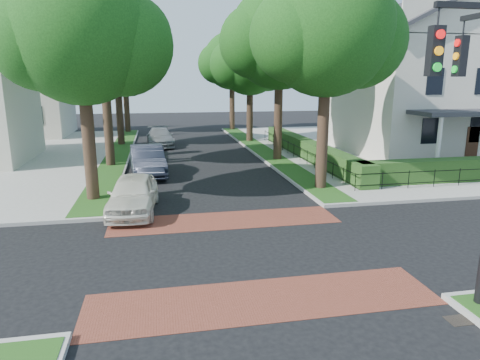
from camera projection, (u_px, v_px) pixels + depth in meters
name	position (u px, v px, depth m)	size (l,w,h in m)	color
ground	(240.00, 251.00, 13.97)	(120.00, 120.00, 0.00)	black
sidewalk_ne	(426.00, 145.00, 35.69)	(30.00, 30.00, 0.15)	gray
crosswalk_far	(225.00, 220.00, 17.02)	(9.00, 2.20, 0.01)	brown
crosswalk_near	(263.00, 300.00, 10.91)	(9.00, 2.20, 0.01)	brown
storm_drain	(461.00, 320.00, 9.98)	(0.65, 0.45, 0.01)	black
grass_strip_ne	(262.00, 149.00, 33.17)	(1.60, 29.80, 0.02)	#204513
grass_strip_nw	(118.00, 154.00, 31.19)	(1.60, 29.80, 0.02)	#204513
tree_right_near	(327.00, 33.00, 20.15)	(7.75, 6.67, 10.66)	black
tree_right_mid	(280.00, 39.00, 27.73)	(8.25, 7.09, 11.22)	black
tree_right_far	(251.00, 62.00, 36.55)	(7.25, 6.23, 9.74)	black
tree_right_back	(232.00, 62.00, 45.07)	(7.50, 6.45, 10.20)	black
tree_left_near	(84.00, 36.00, 18.21)	(7.50, 6.45, 10.20)	black
tree_left_mid	(104.00, 30.00, 25.61)	(8.00, 6.88, 11.48)	black
tree_left_far	(118.00, 58.00, 34.47)	(7.00, 6.02, 9.86)	black
tree_left_back	(125.00, 59.00, 43.02)	(7.75, 6.66, 10.44)	black
hedge_main_road	(308.00, 149.00, 29.54)	(1.00, 18.00, 1.20)	#1F4216
fence_main_road	(297.00, 152.00, 29.43)	(0.06, 18.00, 0.90)	black
house_victorian	(435.00, 71.00, 31.01)	(13.00, 13.05, 12.48)	silver
house_left_far	(16.00, 84.00, 40.52)	(10.00, 9.00, 10.14)	silver
parked_car_front	(133.00, 194.00, 17.90)	(1.88, 4.68, 1.59)	silver
parked_car_middle	(148.00, 161.00, 24.88)	(1.82, 5.21, 1.72)	#212532
parked_car_rear	(160.00, 137.00, 35.72)	(2.09, 5.13, 1.49)	gray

